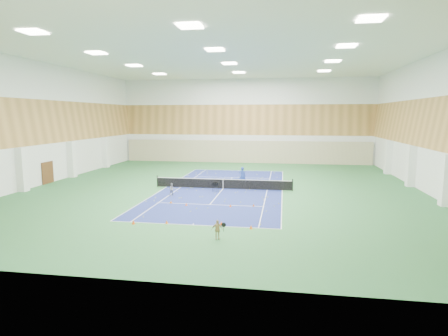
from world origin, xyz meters
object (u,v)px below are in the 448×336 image
object	(u,v)px
coach	(242,176)
tennis_net	(223,183)
ball_cart	(215,187)
child_apron	(217,229)
child_court	(172,189)

from	to	relation	value
coach	tennis_net	bearing A→B (deg)	62.13
ball_cart	child_apron	bearing A→B (deg)	-71.95
child_court	ball_cart	size ratio (longest dim) A/B	1.26
tennis_net	ball_cart	xyz separation A→B (m)	(-0.48, -1.39, -0.13)
child_apron	tennis_net	bearing A→B (deg)	81.90
child_apron	child_court	bearing A→B (deg)	102.51
coach	ball_cart	bearing A→B (deg)	67.86
coach	child_court	size ratio (longest dim) A/B	1.73
tennis_net	coach	bearing A→B (deg)	54.73
coach	child_apron	world-z (taller)	coach
tennis_net	ball_cart	size ratio (longest dim) A/B	15.33
tennis_net	child_apron	bearing A→B (deg)	-82.07
child_apron	ball_cart	xyz separation A→B (m)	(-2.46, 12.85, -0.13)
child_court	child_apron	xyz separation A→B (m)	(5.86, -10.78, 0.02)
child_apron	coach	bearing A→B (deg)	75.42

